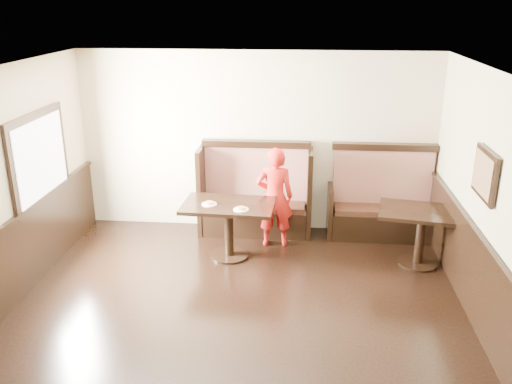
# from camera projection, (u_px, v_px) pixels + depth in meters

# --- Properties ---
(ground) EXTENTS (7.00, 7.00, 0.00)m
(ground) POSITION_uv_depth(u_px,v_px,m) (227.00, 360.00, 5.58)
(ground) COLOR black
(ground) RESTS_ON ground
(room_shell) EXTENTS (7.00, 7.00, 7.00)m
(room_shell) POSITION_uv_depth(u_px,v_px,m) (201.00, 287.00, 5.65)
(room_shell) COLOR #BDAE89
(room_shell) RESTS_ON ground
(booth_main) EXTENTS (1.75, 0.72, 1.45)m
(booth_main) POSITION_uv_depth(u_px,v_px,m) (255.00, 200.00, 8.50)
(booth_main) COLOR black
(booth_main) RESTS_ON ground
(booth_neighbor) EXTENTS (1.65, 0.72, 1.45)m
(booth_neighbor) POSITION_uv_depth(u_px,v_px,m) (381.00, 207.00, 8.35)
(booth_neighbor) COLOR black
(booth_neighbor) RESTS_ON ground
(table_main) EXTENTS (1.31, 0.86, 0.81)m
(table_main) POSITION_uv_depth(u_px,v_px,m) (229.00, 216.00, 7.61)
(table_main) COLOR black
(table_main) RESTS_ON ground
(table_neighbor) EXTENTS (1.27, 0.94, 0.80)m
(table_neighbor) POSITION_uv_depth(u_px,v_px,m) (422.00, 224.00, 7.38)
(table_neighbor) COLOR black
(table_neighbor) RESTS_ON ground
(child) EXTENTS (0.58, 0.41, 1.51)m
(child) POSITION_uv_depth(u_px,v_px,m) (275.00, 197.00, 7.94)
(child) COLOR red
(child) RESTS_ON ground
(pizza_plate_left) EXTENTS (0.21, 0.21, 0.04)m
(pizza_plate_left) POSITION_uv_depth(u_px,v_px,m) (209.00, 204.00, 7.51)
(pizza_plate_left) COLOR white
(pizza_plate_left) RESTS_ON table_main
(pizza_plate_right) EXTENTS (0.21, 0.21, 0.04)m
(pizza_plate_right) POSITION_uv_depth(u_px,v_px,m) (241.00, 209.00, 7.32)
(pizza_plate_right) COLOR white
(pizza_plate_right) RESTS_ON table_main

